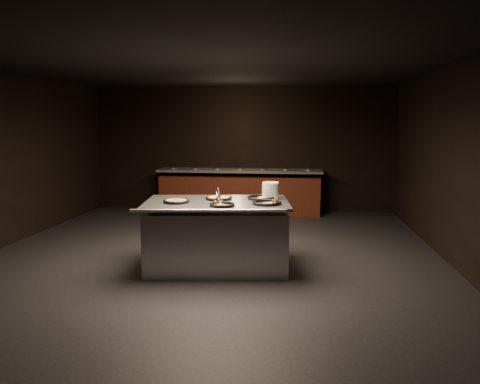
# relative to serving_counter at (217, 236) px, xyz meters

# --- Properties ---
(room) EXTENTS (7.02, 8.02, 2.92)m
(room) POSITION_rel_serving_counter_xyz_m (-0.19, 0.62, 1.00)
(room) COLOR black
(room) RESTS_ON ground
(salad_bar) EXTENTS (3.70, 0.83, 1.18)m
(salad_bar) POSITION_rel_serving_counter_xyz_m (-0.19, 4.18, -0.01)
(salad_bar) COLOR #4E2112
(salad_bar) RESTS_ON ground
(serving_counter) EXTENTS (2.11, 1.50, 0.95)m
(serving_counter) POSITION_rel_serving_counter_xyz_m (0.00, 0.00, 0.00)
(serving_counter) COLOR #B5B8BD
(serving_counter) RESTS_ON ground
(plate_stack) EXTENTS (0.23, 0.23, 0.23)m
(plate_stack) POSITION_rel_serving_counter_xyz_m (0.72, 0.33, 0.61)
(plate_stack) COLOR silver
(plate_stack) RESTS_ON serving_counter
(pan_veggie_whole) EXTENTS (0.36, 0.36, 0.04)m
(pan_veggie_whole) POSITION_rel_serving_counter_xyz_m (-0.53, -0.17, 0.51)
(pan_veggie_whole) COLOR black
(pan_veggie_whole) RESTS_ON serving_counter
(pan_cheese_whole) EXTENTS (0.38, 0.38, 0.04)m
(pan_cheese_whole) POSITION_rel_serving_counter_xyz_m (0.00, 0.17, 0.51)
(pan_cheese_whole) COLOR black
(pan_cheese_whole) RESTS_ON serving_counter
(pan_cheese_slices_a) EXTENTS (0.40, 0.40, 0.04)m
(pan_cheese_slices_a) POSITION_rel_serving_counter_xyz_m (0.60, 0.28, 0.51)
(pan_cheese_slices_a) COLOR black
(pan_cheese_slices_a) RESTS_ON serving_counter
(pan_cheese_slices_b) EXTENTS (0.34, 0.34, 0.04)m
(pan_cheese_slices_b) POSITION_rel_serving_counter_xyz_m (0.14, -0.38, 0.51)
(pan_cheese_slices_b) COLOR black
(pan_cheese_slices_b) RESTS_ON serving_counter
(pan_veggie_slices) EXTENTS (0.39, 0.39, 0.04)m
(pan_veggie_slices) POSITION_rel_serving_counter_xyz_m (0.70, -0.15, 0.51)
(pan_veggie_slices) COLOR black
(pan_veggie_slices) RESTS_ON serving_counter
(server_left) EXTENTS (0.19, 0.33, 0.17)m
(server_left) POSITION_rel_serving_counter_xyz_m (-0.01, 0.14, 0.58)
(server_left) COLOR #B5B8BD
(server_left) RESTS_ON serving_counter
(server_right) EXTENTS (0.24, 0.23, 0.15)m
(server_right) POSITION_rel_serving_counter_xyz_m (0.09, -0.33, 0.56)
(server_right) COLOR #B5B8BD
(server_right) RESTS_ON serving_counter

